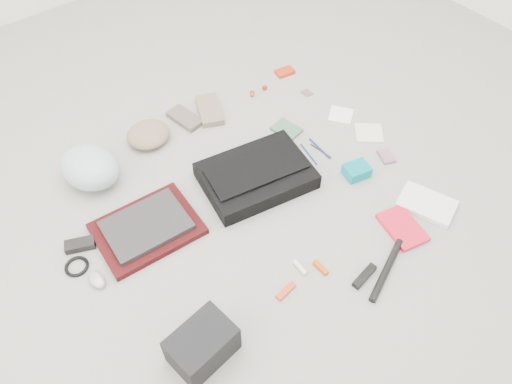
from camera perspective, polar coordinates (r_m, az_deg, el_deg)
ground_plane at (r=2.15m, az=-0.00°, el=-0.84°), size 4.00×4.00×0.00m
messenger_bag at (r=2.19m, az=0.03°, el=1.87°), size 0.52×0.41×0.08m
bag_flap at (r=2.16m, az=0.03°, el=2.65°), size 0.45×0.27×0.01m
laptop_sleeve at (r=2.09m, az=-12.31°, el=-4.12°), size 0.43×0.34×0.03m
laptop at (r=2.07m, az=-12.43°, el=-3.72°), size 0.34×0.26×0.02m
bike_helmet at (r=2.28m, az=-18.45°, el=2.69°), size 0.30×0.33×0.17m
beanie at (r=2.43m, az=-12.20°, el=6.46°), size 0.25×0.24×0.07m
mitten_left at (r=2.51m, az=-8.12°, el=8.34°), size 0.12×0.19×0.03m
mitten_right at (r=2.54m, az=-5.32°, el=9.32°), size 0.19×0.24×0.03m
power_brick at (r=2.12m, az=-19.47°, el=-5.71°), size 0.13×0.10×0.03m
cable_coil at (r=2.07m, az=-19.81°, el=-8.01°), size 0.10×0.10×0.01m
mouse at (r=2.01m, az=-17.72°, el=-9.53°), size 0.06×0.09×0.03m
camera_bag at (r=1.75m, az=-6.16°, el=-17.00°), size 0.23×0.18×0.14m
multitool at (r=1.91m, az=3.44°, el=-11.22°), size 0.09×0.04×0.01m
toiletry_tube_white at (r=1.96m, az=5.06°, el=-8.59°), size 0.02×0.07×0.02m
toiletry_tube_orange at (r=1.96m, az=7.39°, el=-8.56°), size 0.02×0.07×0.02m
u_lock at (r=1.97m, az=12.29°, el=-9.37°), size 0.13×0.05×0.02m
bike_pump at (r=2.00m, az=14.69°, el=-8.58°), size 0.29×0.14×0.03m
book_red at (r=2.14m, az=16.39°, el=-3.92°), size 0.17×0.22×0.02m
book_white at (r=2.24m, az=18.92°, el=-1.31°), size 0.22×0.27×0.02m
notepad at (r=2.44m, az=3.51°, el=7.15°), size 0.12×0.15×0.02m
pen_blue at (r=2.34m, az=6.06°, el=4.33°), size 0.04×0.14×0.01m
pen_black at (r=2.36m, az=7.42°, el=4.71°), size 0.02×0.12×0.01m
pen_navy at (r=2.37m, az=7.30°, el=4.96°), size 0.02×0.15×0.01m
accordion_wallet at (r=2.27m, az=11.43°, el=2.39°), size 0.12×0.11×0.05m
card_deck at (r=2.39m, az=14.68°, el=3.97°), size 0.09×0.10×0.02m
napkin_top at (r=2.56m, az=9.67°, el=8.68°), size 0.16×0.16×0.01m
napkin_bottom at (r=2.49m, az=12.79°, el=6.60°), size 0.18×0.18×0.01m
lollipop_a at (r=2.63m, az=-0.44°, el=11.08°), size 0.03×0.03×0.02m
lollipop_b at (r=2.64m, az=-0.43°, el=11.30°), size 0.03×0.03×0.02m
lollipop_c at (r=2.67m, az=0.99°, el=11.84°), size 0.03×0.03×0.03m
altoids_tin at (r=2.78m, az=3.30°, el=13.54°), size 0.11×0.08×0.02m
stamp_sheet at (r=2.67m, az=5.84°, el=11.21°), size 0.05×0.05×0.00m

